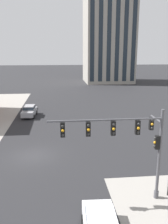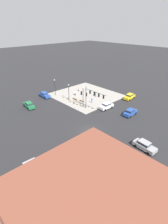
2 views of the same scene
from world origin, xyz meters
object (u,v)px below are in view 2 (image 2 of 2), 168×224
at_px(bollard_sphere_curb_d, 71,101).
at_px(car_main_northbound_far, 145,145).
at_px(bench_near_signal, 82,101).
at_px(car_cross_westbound, 32,166).
at_px(bollard_sphere_curb_f, 64,96).
at_px(pedestrian_with_bag, 75,93).
at_px(car_cross_eastbound, 44,95).
at_px(car_main_northbound_near, 130,96).
at_px(bollard_sphere_curb_e, 68,98).
at_px(street_lamp_corner_near, 83,95).
at_px(street_lamp_corner_far, 55,85).
at_px(pedestrian_walking_east, 79,89).
at_px(car_main_southbound_far, 29,105).
at_px(bench_mid_block, 75,99).
at_px(car_main_southbound_near, 130,112).
at_px(bollard_sphere_curb_b, 78,104).
at_px(bollard_sphere_curb_a, 81,105).
at_px(bollard_sphere_curb_c, 74,101).
at_px(pedestrian_at_curb, 92,100).
at_px(pedestrian_near_bench, 96,94).
at_px(traffic_signal_main, 90,96).
at_px(street_lamp_mid_sidewalk, 69,90).
at_px(car_parked_curb, 106,106).

distance_m(bollard_sphere_curb_d, car_main_northbound_far, 27.34).
relative_size(bench_near_signal, car_cross_westbound, 0.41).
height_order(bollard_sphere_curb_f, car_main_northbound_far, car_main_northbound_far).
bearing_deg(pedestrian_with_bag, car_cross_eastbound, 56.13).
xyz_separation_m(pedestrian_with_bag, car_main_northbound_near, (-14.15, -10.36, -0.03)).
bearing_deg(car_main_northbound_near, bollard_sphere_curb_e, 47.45).
bearing_deg(car_main_northbound_far, bollard_sphere_curb_e, -9.41).
height_order(street_lamp_corner_near, street_lamp_corner_far, street_lamp_corner_near).
height_order(bench_near_signal, pedestrian_with_bag, pedestrian_with_bag).
height_order(street_lamp_corner_near, car_main_northbound_far, street_lamp_corner_near).
distance_m(pedestrian_walking_east, car_main_southbound_far, 19.08).
distance_m(bench_mid_block, street_lamp_corner_near, 6.66).
xyz_separation_m(bollard_sphere_curb_e, car_main_southbound_near, (-19.29, -5.07, 0.60)).
relative_size(bollard_sphere_curb_b, pedestrian_walking_east, 0.38).
xyz_separation_m(pedestrian_walking_east, street_lamp_corner_far, (2.84, 7.88, 2.37)).
height_order(pedestrian_walking_east, pedestrian_with_bag, pedestrian_walking_east).
xyz_separation_m(bollard_sphere_curb_e, street_lamp_corner_far, (5.99, 0.63, 3.00)).
relative_size(bollard_sphere_curb_a, pedestrian_walking_east, 0.38).
bearing_deg(bollard_sphere_curb_f, bollard_sphere_curb_c, 179.14).
bearing_deg(car_cross_eastbound, pedestrian_at_curb, -149.76).
height_order(bollard_sphere_curb_a, bollard_sphere_curb_e, same).
xyz_separation_m(bench_mid_block, pedestrian_at_curb, (-5.28, -2.06, 0.59)).
bearing_deg(pedestrian_near_bench, car_main_southbound_far, 70.25).
bearing_deg(car_main_southbound_near, bollard_sphere_curb_d, 17.89).
height_order(bollard_sphere_curb_d, car_cross_westbound, car_cross_westbound).
distance_m(traffic_signal_main, street_lamp_corner_near, 2.85).
bearing_deg(pedestrian_walking_east, bench_near_signal, 144.82).
distance_m(car_main_northbound_near, car_main_southbound_near, 11.06).
relative_size(bollard_sphere_curb_a, street_lamp_mid_sidewalk, 0.12).
bearing_deg(street_lamp_mid_sidewalk, bollard_sphere_curb_a, 178.29).
bearing_deg(bollard_sphere_curb_c, bollard_sphere_curb_e, -2.02).
height_order(bollard_sphere_curb_b, pedestrian_walking_east, pedestrian_walking_east).
bearing_deg(bollard_sphere_curb_b, street_lamp_corner_near, -174.43).
xyz_separation_m(street_lamp_mid_sidewalk, car_main_northbound_near, (-12.45, -14.36, -2.29)).
relative_size(traffic_signal_main, bench_near_signal, 4.02).
height_order(traffic_signal_main, street_lamp_mid_sidewalk, traffic_signal_main).
bearing_deg(bench_near_signal, traffic_signal_main, 158.31).
bearing_deg(pedestrian_at_curb, bench_near_signal, 29.27).
xyz_separation_m(car_main_northbound_near, car_cross_westbound, (-6.03, 37.06, 0.00)).
xyz_separation_m(bench_near_signal, car_main_southbound_near, (-15.01, -3.06, 0.59)).
xyz_separation_m(bollard_sphere_curb_c, car_main_northbound_far, (-25.99, 4.68, 0.60)).
bearing_deg(car_main_northbound_far, street_lamp_corner_far, -6.79).
bearing_deg(street_lamp_mid_sidewalk, car_main_southbound_far, 73.47).
bearing_deg(bollard_sphere_curb_b, bollard_sphere_curb_a, -173.74).
height_order(bollard_sphere_curb_f, car_cross_eastbound, car_cross_eastbound).
bearing_deg(bollard_sphere_curb_e, street_lamp_corner_near, 177.75).
relative_size(bench_near_signal, bench_mid_block, 1.00).
distance_m(pedestrian_walking_east, car_cross_westbound, 37.41).
bearing_deg(car_cross_eastbound, bench_near_signal, -149.52).
xyz_separation_m(pedestrian_at_curb, car_parked_curb, (-5.58, -0.07, -0.00)).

